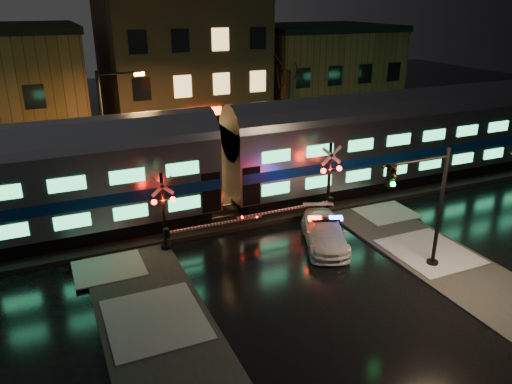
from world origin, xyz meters
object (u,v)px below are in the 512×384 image
police_car (325,232)px  streetlight (108,131)px  traffic_light (425,210)px  crossing_signal_right (324,190)px  crossing_signal_left (172,219)px

police_car → streetlight: streetlight is taller
traffic_light → streetlight: bearing=116.8°
streetlight → crossing_signal_right: bearing=-34.3°
police_car → crossing_signal_right: crossing_signal_right is taller
police_car → traffic_light: (2.49, -3.79, 2.26)m
crossing_signal_right → streetlight: streetlight is taller
police_car → crossing_signal_left: crossing_signal_left is taller
crossing_signal_right → crossing_signal_left: crossing_signal_right is taller
streetlight → police_car: bearing=-47.5°
police_car → crossing_signal_right: size_ratio=0.83×
traffic_light → streetlight: streetlight is taller
crossing_signal_right → traffic_light: size_ratio=1.10×
police_car → crossing_signal_right: 3.06m
police_car → traffic_light: bearing=-35.0°
crossing_signal_right → traffic_light: traffic_light is taller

